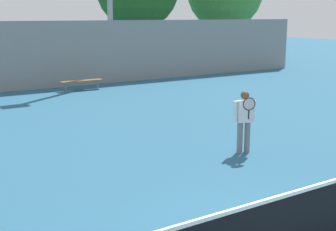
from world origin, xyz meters
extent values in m
cube|color=black|center=(0.00, 0.00, 0.50)|extent=(10.67, 0.03, 1.00)
cube|color=white|center=(0.00, 0.00, 1.02)|extent=(10.67, 0.04, 0.05)
cylinder|color=slate|center=(2.73, 4.32, 0.38)|extent=(0.14, 0.14, 0.76)
cylinder|color=slate|center=(2.91, 4.25, 0.38)|extent=(0.14, 0.14, 0.76)
cube|color=white|center=(2.82, 4.29, 1.02)|extent=(0.39, 0.31, 0.52)
cylinder|color=white|center=(2.61, 4.37, 1.03)|extent=(0.10, 0.10, 0.51)
cylinder|color=white|center=(3.03, 4.21, 1.03)|extent=(0.10, 0.10, 0.51)
sphere|color=brown|center=(2.82, 4.29, 1.42)|extent=(0.21, 0.21, 0.21)
cylinder|color=black|center=(2.72, 4.03, 1.00)|extent=(0.03, 0.03, 0.22)
torus|color=black|center=(2.72, 4.03, 1.26)|extent=(0.30, 0.14, 0.31)
cylinder|color=silver|center=(2.72, 4.03, 1.26)|extent=(0.25, 0.10, 0.27)
cube|color=brown|center=(3.33, 15.46, 0.42)|extent=(1.92, 0.40, 0.04)
cylinder|color=gray|center=(2.56, 15.46, 0.20)|extent=(0.06, 0.06, 0.40)
cylinder|color=gray|center=(4.10, 15.46, 0.20)|extent=(0.06, 0.06, 0.40)
cylinder|color=brown|center=(11.01, 23.87, 1.43)|extent=(0.42, 0.42, 2.87)
cylinder|color=brown|center=(18.43, 23.80, 1.37)|extent=(0.50, 0.50, 2.74)
camera|label=1|loc=(-4.73, -3.91, 3.29)|focal=50.00mm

